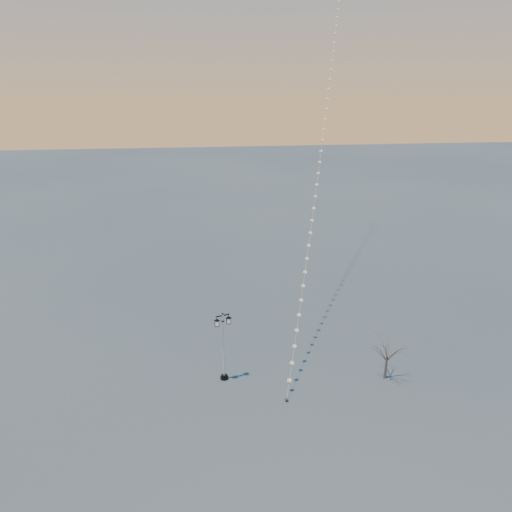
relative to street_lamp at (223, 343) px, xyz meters
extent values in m
plane|color=#4B4D4C|center=(3.17, -3.74, -3.04)|extent=(300.00, 300.00, 0.00)
cylinder|color=black|center=(0.00, 0.00, -2.95)|extent=(0.61, 0.61, 0.17)
cylinder|color=black|center=(0.00, 0.00, -2.79)|extent=(0.44, 0.44, 0.15)
cylinder|color=silver|center=(0.00, 0.00, -0.15)|extent=(0.14, 0.14, 5.13)
cylinder|color=black|center=(0.00, 0.00, 1.81)|extent=(0.22, 0.22, 0.07)
cube|color=black|center=(0.00, 0.00, 2.25)|extent=(1.00, 0.39, 0.07)
sphere|color=black|center=(0.00, 0.00, 2.38)|extent=(0.15, 0.15, 0.15)
pyramid|color=black|center=(-0.43, -0.14, 2.08)|extent=(0.48, 0.48, 0.15)
cube|color=beige|center=(-0.43, -0.14, 1.75)|extent=(0.28, 0.28, 0.37)
cube|color=black|center=(-0.43, -0.14, 1.54)|extent=(0.33, 0.33, 0.04)
pyramid|color=black|center=(0.43, 0.14, 2.08)|extent=(0.48, 0.48, 0.15)
cube|color=beige|center=(0.43, 0.14, 1.75)|extent=(0.28, 0.28, 0.37)
cube|color=black|center=(0.43, 0.14, 1.54)|extent=(0.33, 0.33, 0.04)
cone|color=brown|center=(12.01, -1.58, -2.10)|extent=(0.22, 0.22, 1.89)
cylinder|color=#3A2422|center=(4.10, -3.32, -2.94)|extent=(0.21, 0.21, 0.21)
cylinder|color=black|center=(4.10, -3.32, -2.91)|extent=(0.03, 0.03, 0.26)
cone|color=#DA630C|center=(11.47, 17.09, 13.04)|extent=(0.08, 0.08, 0.29)
cylinder|color=white|center=(4.10, -3.32, -2.42)|extent=(0.02, 0.02, 0.83)
camera|label=1|loc=(-1.82, -30.05, 17.59)|focal=32.88mm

